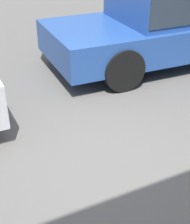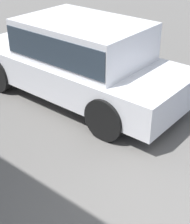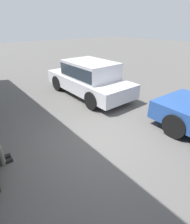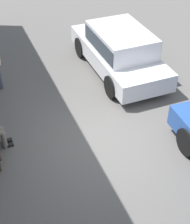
{
  "view_description": "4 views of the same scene",
  "coord_description": "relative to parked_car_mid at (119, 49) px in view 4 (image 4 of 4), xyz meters",
  "views": [
    {
      "loc": [
        1.51,
        2.6,
        2.46
      ],
      "look_at": [
        0.3,
        0.16,
        0.88
      ],
      "focal_mm": 55.0,
      "sensor_mm": 36.0,
      "label": 1
    },
    {
      "loc": [
        -1.01,
        2.6,
        3.03
      ],
      "look_at": [
        1.06,
        0.09,
        1.16
      ],
      "focal_mm": 55.0,
      "sensor_mm": 36.0,
      "label": 2
    },
    {
      "loc": [
        -2.92,
        2.6,
        2.86
      ],
      "look_at": [
        0.04,
        0.23,
        0.92
      ],
      "focal_mm": 28.0,
      "sensor_mm": 36.0,
      "label": 3
    },
    {
      "loc": [
        -5.79,
        2.6,
        5.9
      ],
      "look_at": [
        0.3,
        0.14,
        0.75
      ],
      "focal_mm": 55.0,
      "sensor_mm": 36.0,
      "label": 4
    }
  ],
  "objects": [
    {
      "name": "ground_plane",
      "position": [
        -2.94,
        1.76,
        -0.81
      ],
      "size": [
        60.0,
        60.0,
        0.0
      ],
      "primitive_type": "plane",
      "color": "#565451"
    },
    {
      "name": "parked_car_mid",
      "position": [
        0.0,
        0.0,
        0.0
      ],
      "size": [
        4.26,
        1.83,
        1.47
      ],
      "color": "silver",
      "rests_on": "ground_plane"
    }
  ]
}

